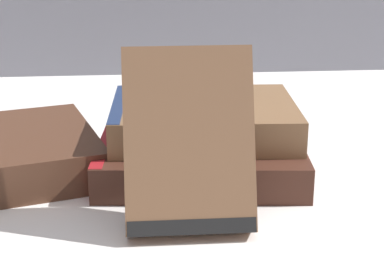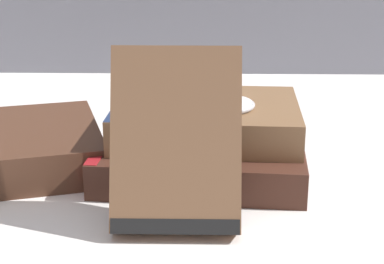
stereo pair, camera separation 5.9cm
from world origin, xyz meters
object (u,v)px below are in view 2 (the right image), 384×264
(book_leaning_front, at_px, (176,146))
(pocket_watch, at_px, (225,103))
(book_flat_top, at_px, (201,119))
(book_flat_bottom, at_px, (196,156))

(book_leaning_front, relative_size, pocket_watch, 2.40)
(book_flat_top, bearing_deg, book_flat_bottom, -106.02)
(book_flat_top, bearing_deg, pocket_watch, -23.80)
(book_flat_top, relative_size, pocket_watch, 3.04)
(book_flat_bottom, distance_m, book_leaning_front, 0.13)
(pocket_watch, bearing_deg, book_flat_top, 153.52)
(book_flat_bottom, xyz_separation_m, book_flat_top, (0.00, 0.01, 0.03))
(book_flat_bottom, xyz_separation_m, book_leaning_front, (-0.01, -0.11, 0.05))
(book_leaning_front, bearing_deg, pocket_watch, 70.17)
(book_flat_top, distance_m, pocket_watch, 0.03)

